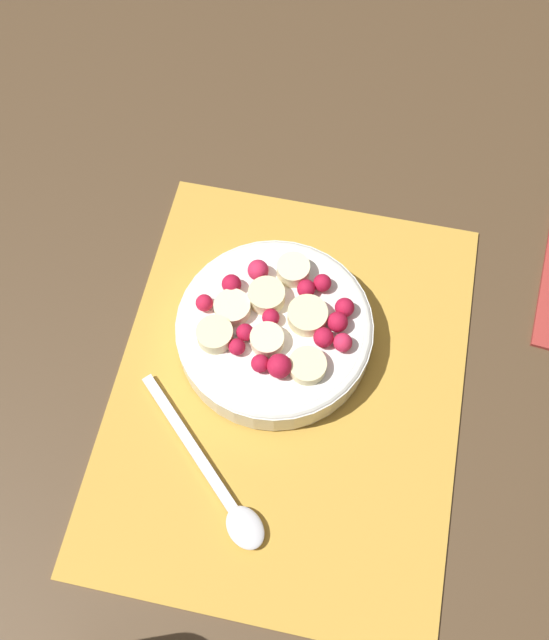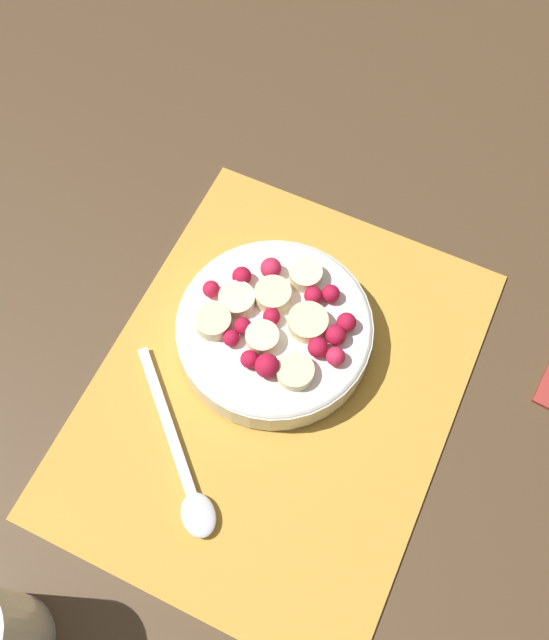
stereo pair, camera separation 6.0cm
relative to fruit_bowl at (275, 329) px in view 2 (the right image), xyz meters
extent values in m
plane|color=#4C3823|center=(0.04, 0.02, -0.03)|extent=(3.00, 3.00, 0.00)
cube|color=gold|center=(0.04, 0.02, -0.02)|extent=(0.38, 0.30, 0.01)
cylinder|color=silver|center=(0.00, 0.00, -0.01)|extent=(0.17, 0.17, 0.03)
torus|color=silver|center=(0.00, 0.00, 0.01)|extent=(0.17, 0.17, 0.01)
cylinder|color=white|center=(0.00, 0.00, 0.01)|extent=(0.15, 0.15, 0.00)
cylinder|color=beige|center=(-0.02, -0.01, 0.02)|extent=(0.04, 0.04, 0.01)
cylinder|color=beige|center=(-0.01, 0.03, 0.02)|extent=(0.04, 0.04, 0.01)
cylinder|color=#F4EAB7|center=(0.02, 0.00, 0.02)|extent=(0.04, 0.04, 0.01)
cylinder|color=#F4EAB7|center=(0.00, -0.04, 0.02)|extent=(0.03, 0.03, 0.01)
cylinder|color=#F4EAB7|center=(-0.05, 0.01, 0.02)|extent=(0.04, 0.04, 0.01)
cylinder|color=beige|center=(0.02, -0.05, 0.02)|extent=(0.04, 0.04, 0.01)
cylinder|color=beige|center=(0.03, 0.03, 0.02)|extent=(0.03, 0.03, 0.01)
sphere|color=#B21433|center=(-0.03, 0.02, 0.02)|extent=(0.02, 0.02, 0.02)
sphere|color=#D12347|center=(-0.04, -0.02, 0.02)|extent=(0.02, 0.02, 0.02)
sphere|color=#B21433|center=(0.00, 0.00, 0.02)|extent=(0.01, 0.01, 0.01)
sphere|color=#B21433|center=(-0.01, 0.05, 0.02)|extent=(0.02, 0.02, 0.02)
sphere|color=#B21433|center=(0.01, 0.04, 0.02)|extent=(0.02, 0.02, 0.02)
sphere|color=#B21433|center=(0.04, 0.01, 0.02)|extent=(0.02, 0.02, 0.02)
sphere|color=#D12347|center=(0.01, 0.06, 0.02)|extent=(0.02, 0.02, 0.02)
sphere|color=#B21433|center=(-0.03, -0.04, 0.02)|extent=(0.02, 0.02, 0.02)
sphere|color=#B21433|center=(0.03, -0.03, 0.02)|extent=(0.01, 0.01, 0.01)
sphere|color=#B21433|center=(0.05, 0.00, 0.02)|extent=(0.02, 0.02, 0.02)
sphere|color=#B21433|center=(0.02, -0.02, 0.02)|extent=(0.01, 0.01, 0.01)
sphere|color=#B21433|center=(-0.04, 0.03, 0.02)|extent=(0.02, 0.02, 0.02)
sphere|color=#B21433|center=(-0.02, 0.06, 0.02)|extent=(0.02, 0.02, 0.02)
sphere|color=red|center=(0.00, -0.06, 0.02)|extent=(0.01, 0.01, 0.01)
cube|color=silver|center=(0.11, -0.05, -0.02)|extent=(0.10, 0.11, 0.00)
ellipsoid|color=silver|center=(0.17, 0.01, -0.02)|extent=(0.05, 0.05, 0.01)
camera|label=1|loc=(0.25, 0.05, 0.56)|focal=40.00mm
camera|label=2|loc=(0.23, 0.11, 0.56)|focal=40.00mm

